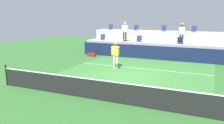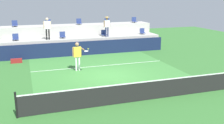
{
  "view_description": "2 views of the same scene",
  "coord_description": "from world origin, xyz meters",
  "px_view_note": "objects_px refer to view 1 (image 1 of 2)",
  "views": [
    {
      "loc": [
        4.35,
        -12.18,
        3.53
      ],
      "look_at": [
        -0.7,
        -0.9,
        1.02
      ],
      "focal_mm": 37.06,
      "sensor_mm": 36.0,
      "label": 1
    },
    {
      "loc": [
        -4.72,
        -14.02,
        4.61
      ],
      "look_at": [
        -0.24,
        -0.76,
        1.06
      ],
      "focal_mm": 42.27,
      "sensor_mm": 36.0,
      "label": 2
    }
  ],
  "objects_px": {
    "spectator_leaning_on_rail": "(125,30)",
    "stadium_chair_lower_left": "(139,39)",
    "tennis_player": "(115,52)",
    "equipment_bag": "(91,55)",
    "stadium_chair_upper_left": "(136,28)",
    "stadium_chair_lower_right": "(180,41)",
    "tennis_ball": "(114,48)",
    "stadium_chair_lower_far_left": "(102,38)",
    "stadium_chair_upper_center": "(164,29)",
    "stadium_chair_upper_far_left": "(110,27)",
    "stadium_chair_upper_right": "(194,29)",
    "spectator_with_hat": "(182,31)"
  },
  "relations": [
    {
      "from": "stadium_chair_lower_left",
      "to": "tennis_player",
      "type": "bearing_deg",
      "value": -88.91
    },
    {
      "from": "tennis_player",
      "to": "tennis_ball",
      "type": "xyz_separation_m",
      "value": [
        0.41,
        -1.11,
        0.47
      ]
    },
    {
      "from": "stadium_chair_upper_left",
      "to": "tennis_player",
      "type": "distance_m",
      "value": 7.44
    },
    {
      "from": "tennis_player",
      "to": "equipment_bag",
      "type": "distance_m",
      "value": 5.07
    },
    {
      "from": "stadium_chair_upper_right",
      "to": "spectator_with_hat",
      "type": "distance_m",
      "value": 2.3
    },
    {
      "from": "stadium_chair_upper_left",
      "to": "spectator_with_hat",
      "type": "relative_size",
      "value": 0.31
    },
    {
      "from": "tennis_player",
      "to": "tennis_ball",
      "type": "distance_m",
      "value": 1.27
    },
    {
      "from": "stadium_chair_lower_far_left",
      "to": "stadium_chair_lower_right",
      "type": "distance_m",
      "value": 7.07
    },
    {
      "from": "tennis_ball",
      "to": "equipment_bag",
      "type": "height_order",
      "value": "tennis_ball"
    },
    {
      "from": "stadium_chair_upper_center",
      "to": "spectator_leaning_on_rail",
      "type": "height_order",
      "value": "spectator_leaning_on_rail"
    },
    {
      "from": "stadium_chair_upper_right",
      "to": "stadium_chair_lower_left",
      "type": "bearing_deg",
      "value": -157.56
    },
    {
      "from": "tennis_player",
      "to": "equipment_bag",
      "type": "bearing_deg",
      "value": 137.93
    },
    {
      "from": "stadium_chair_lower_far_left",
      "to": "stadium_chair_upper_center",
      "type": "xyz_separation_m",
      "value": [
        5.33,
        1.8,
        0.85
      ]
    },
    {
      "from": "stadium_chair_upper_center",
      "to": "tennis_ball",
      "type": "distance_m",
      "value": 8.51
    },
    {
      "from": "spectator_leaning_on_rail",
      "to": "spectator_with_hat",
      "type": "height_order",
      "value": "spectator_leaning_on_rail"
    },
    {
      "from": "stadium_chair_upper_center",
      "to": "tennis_ball",
      "type": "relative_size",
      "value": 7.65
    },
    {
      "from": "stadium_chair_lower_right",
      "to": "tennis_ball",
      "type": "relative_size",
      "value": 7.65
    },
    {
      "from": "stadium_chair_lower_far_left",
      "to": "tennis_ball",
      "type": "bearing_deg",
      "value": -58.17
    },
    {
      "from": "stadium_chair_upper_center",
      "to": "spectator_leaning_on_rail",
      "type": "xyz_separation_m",
      "value": [
        -2.94,
        -2.18,
        -0.04
      ]
    },
    {
      "from": "stadium_chair_lower_right",
      "to": "tennis_ball",
      "type": "distance_m",
      "value": 7.23
    },
    {
      "from": "stadium_chair_upper_right",
      "to": "tennis_player",
      "type": "distance_m",
      "value": 8.51
    },
    {
      "from": "stadium_chair_upper_far_left",
      "to": "stadium_chair_upper_left",
      "type": "height_order",
      "value": "same"
    },
    {
      "from": "equipment_bag",
      "to": "stadium_chair_lower_far_left",
      "type": "bearing_deg",
      "value": 89.6
    },
    {
      "from": "stadium_chair_lower_far_left",
      "to": "stadium_chair_upper_far_left",
      "type": "height_order",
      "value": "stadium_chair_upper_far_left"
    },
    {
      "from": "stadium_chair_upper_center",
      "to": "spectator_with_hat",
      "type": "relative_size",
      "value": 0.31
    },
    {
      "from": "spectator_leaning_on_rail",
      "to": "tennis_ball",
      "type": "xyz_separation_m",
      "value": [
        1.7,
        -6.2,
        -0.69
      ]
    },
    {
      "from": "stadium_chair_lower_left",
      "to": "tennis_ball",
      "type": "bearing_deg",
      "value": -85.55
    },
    {
      "from": "stadium_chair_upper_far_left",
      "to": "stadium_chair_upper_left",
      "type": "bearing_deg",
      "value": 0.0
    },
    {
      "from": "tennis_player",
      "to": "tennis_ball",
      "type": "bearing_deg",
      "value": -69.82
    },
    {
      "from": "stadium_chair_upper_center",
      "to": "tennis_ball",
      "type": "height_order",
      "value": "stadium_chair_upper_center"
    },
    {
      "from": "spectator_with_hat",
      "to": "equipment_bag",
      "type": "distance_m",
      "value": 7.73
    },
    {
      "from": "stadium_chair_upper_left",
      "to": "equipment_bag",
      "type": "height_order",
      "value": "stadium_chair_upper_left"
    },
    {
      "from": "stadium_chair_lower_far_left",
      "to": "spectator_leaning_on_rail",
      "type": "xyz_separation_m",
      "value": [
        2.39,
        -0.38,
        0.81
      ]
    },
    {
      "from": "stadium_chair_upper_right",
      "to": "equipment_bag",
      "type": "distance_m",
      "value": 9.13
    },
    {
      "from": "stadium_chair_upper_far_left",
      "to": "stadium_chair_upper_right",
      "type": "distance_m",
      "value": 7.95
    },
    {
      "from": "stadium_chair_upper_center",
      "to": "tennis_player",
      "type": "bearing_deg",
      "value": -102.75
    },
    {
      "from": "stadium_chair_upper_right",
      "to": "stadium_chair_upper_far_left",
      "type": "bearing_deg",
      "value": 180.0
    },
    {
      "from": "tennis_ball",
      "to": "equipment_bag",
      "type": "xyz_separation_m",
      "value": [
        -4.1,
        4.45,
        -1.44
      ]
    },
    {
      "from": "stadium_chair_lower_far_left",
      "to": "equipment_bag",
      "type": "xyz_separation_m",
      "value": [
        -0.02,
        -2.14,
        -1.31
      ]
    },
    {
      "from": "spectator_leaning_on_rail",
      "to": "spectator_with_hat",
      "type": "bearing_deg",
      "value": -0.0
    },
    {
      "from": "stadium_chair_lower_far_left",
      "to": "stadium_chair_upper_left",
      "type": "relative_size",
      "value": 1.0
    },
    {
      "from": "spectator_leaning_on_rail",
      "to": "stadium_chair_lower_left",
      "type": "bearing_deg",
      "value": 17.91
    },
    {
      "from": "stadium_chair_upper_center",
      "to": "equipment_bag",
      "type": "distance_m",
      "value": 6.98
    },
    {
      "from": "spectator_leaning_on_rail",
      "to": "stadium_chair_lower_far_left",
      "type": "bearing_deg",
      "value": 170.87
    },
    {
      "from": "stadium_chair_lower_right",
      "to": "equipment_bag",
      "type": "xyz_separation_m",
      "value": [
        -7.08,
        -2.14,
        -1.31
      ]
    },
    {
      "from": "stadium_chair_lower_right",
      "to": "tennis_ball",
      "type": "bearing_deg",
      "value": -114.33
    },
    {
      "from": "tennis_ball",
      "to": "spectator_leaning_on_rail",
      "type": "bearing_deg",
      "value": 105.33
    },
    {
      "from": "stadium_chair_upper_center",
      "to": "stadium_chair_upper_right",
      "type": "distance_m",
      "value": 2.61
    },
    {
      "from": "stadium_chair_lower_far_left",
      "to": "stadium_chair_upper_far_left",
      "type": "relative_size",
      "value": 1.0
    },
    {
      "from": "stadium_chair_lower_left",
      "to": "stadium_chair_upper_far_left",
      "type": "height_order",
      "value": "stadium_chair_upper_far_left"
    }
  ]
}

